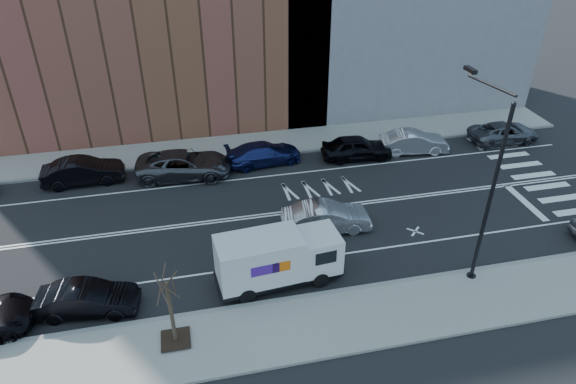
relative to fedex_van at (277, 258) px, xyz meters
name	(u,v)px	position (x,y,z in m)	size (l,w,h in m)	color
ground	(294,212)	(2.13, 5.60, -1.41)	(120.00, 120.00, 0.00)	black
sidewalk_near	(340,322)	(2.13, -3.20, -1.34)	(44.00, 3.60, 0.15)	gray
sidewalk_far	(267,143)	(2.13, 14.40, -1.34)	(44.00, 3.60, 0.15)	gray
curb_near	(329,293)	(2.13, -1.40, -1.33)	(44.00, 0.25, 0.17)	gray
curb_far	(271,155)	(2.13, 12.60, -1.33)	(44.00, 0.25, 0.17)	gray
crosswalk	(540,181)	(18.13, 5.60, -1.41)	(3.00, 14.00, 0.01)	white
road_markings	(294,211)	(2.13, 5.60, -1.41)	(40.00, 8.60, 0.01)	white
streetlight	(487,183)	(9.13, -1.31, 3.67)	(0.44, 4.02, 9.34)	black
street_tree	(172,318)	(-4.87, -2.80, 0.04)	(1.20, 1.20, 3.75)	black
fedex_van	(277,258)	(0.00, 0.00, 0.00)	(6.04, 2.52, 2.69)	black
far_parked_b	(83,171)	(-9.98, 11.62, -0.60)	(1.71, 4.91, 1.62)	black
far_parked_c	(184,165)	(-3.80, 11.10, -0.58)	(2.76, 5.98, 1.66)	#45474C
far_parked_d	(264,153)	(1.45, 11.68, -0.68)	(2.05, 5.04, 1.46)	navy
far_parked_e	(357,148)	(7.73, 11.01, -0.60)	(1.91, 4.75, 1.62)	black
far_parked_f	(413,142)	(11.85, 11.03, -0.64)	(1.63, 4.67, 1.54)	silver
far_parked_g	(504,133)	(18.93, 11.16, -0.71)	(2.31, 5.02, 1.40)	#52555B
driving_sedan	(326,217)	(3.41, 3.55, -0.63)	(1.66, 4.76, 1.57)	#B1B1B6
near_parked_rear_a	(87,299)	(-8.55, -0.12, -0.69)	(1.53, 4.38, 1.44)	black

